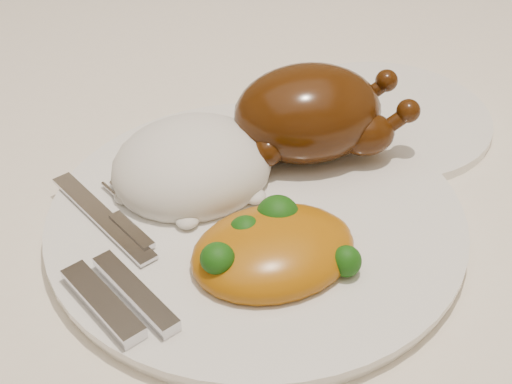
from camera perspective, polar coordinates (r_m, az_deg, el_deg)
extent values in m
cube|color=brown|center=(0.62, -15.35, -1.94)|extent=(1.60, 0.90, 0.04)
cube|color=white|center=(0.61, -15.72, -0.21)|extent=(1.72, 1.02, 0.01)
cube|color=white|center=(1.09, -13.77, 12.88)|extent=(1.72, 0.01, 0.18)
cylinder|color=white|center=(0.54, 0.00, -2.20)|extent=(0.35, 0.35, 0.01)
cylinder|color=white|center=(0.67, 10.01, 5.89)|extent=(0.23, 0.23, 0.01)
ellipsoid|color=#441F07|center=(0.59, 4.16, 6.32)|extent=(0.13, 0.10, 0.08)
ellipsoid|color=#441F07|center=(0.57, 3.47, 7.52)|extent=(0.06, 0.04, 0.03)
ellipsoid|color=#441F07|center=(0.58, 8.80, 4.58)|extent=(0.05, 0.04, 0.04)
sphere|color=#441F07|center=(0.59, 12.09, 6.36)|extent=(0.02, 0.02, 0.02)
ellipsoid|color=#441F07|center=(0.62, 7.30, 7.08)|extent=(0.05, 0.04, 0.04)
sphere|color=#441F07|center=(0.63, 10.40, 8.75)|extent=(0.02, 0.02, 0.02)
sphere|color=#441F07|center=(0.56, 0.94, 3.29)|extent=(0.02, 0.02, 0.02)
sphere|color=#441F07|center=(0.61, -0.27, 6.31)|extent=(0.02, 0.02, 0.02)
ellipsoid|color=white|center=(0.57, -5.13, 2.03)|extent=(0.16, 0.15, 0.07)
ellipsoid|color=#B96B0B|center=(0.50, 1.40, -4.78)|extent=(0.13, 0.11, 0.04)
ellipsoid|color=#B96B0B|center=(0.51, 4.67, -3.61)|extent=(0.05, 0.05, 0.03)
ellipsoid|color=#143A09|center=(0.49, 2.03, -5.13)|extent=(0.02, 0.02, 0.02)
ellipsoid|color=#143A09|center=(0.51, 2.21, -2.03)|extent=(0.02, 0.02, 0.02)
ellipsoid|color=#143A09|center=(0.48, 2.59, -5.51)|extent=(0.02, 0.02, 0.02)
ellipsoid|color=#143A09|center=(0.47, -3.11, -5.32)|extent=(0.02, 0.02, 0.02)
ellipsoid|color=#143A09|center=(0.50, -0.84, -3.41)|extent=(0.03, 0.03, 0.03)
ellipsoid|color=#143A09|center=(0.51, 1.74, -1.98)|extent=(0.03, 0.03, 0.03)
ellipsoid|color=#143A09|center=(0.49, 7.24, -5.52)|extent=(0.02, 0.02, 0.02)
cube|color=silver|center=(0.54, -12.21, -1.91)|extent=(0.08, 0.12, 0.00)
cube|color=silver|center=(0.48, -12.18, -8.66)|extent=(0.05, 0.08, 0.01)
cube|color=silver|center=(0.48, -9.64, -7.96)|extent=(0.05, 0.08, 0.01)
cube|color=silver|center=(0.54, -10.00, -1.59)|extent=(0.06, 0.08, 0.00)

